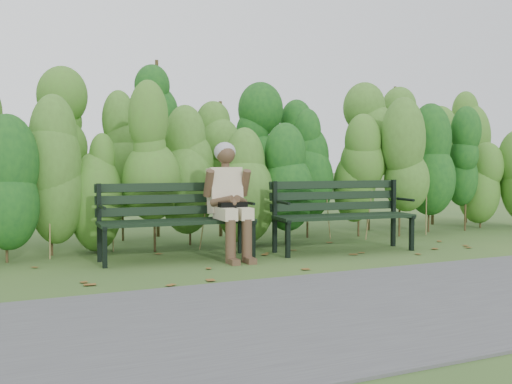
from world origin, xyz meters
name	(u,v)px	position (x,y,z in m)	size (l,w,h in m)	color
ground	(269,261)	(0.00, 0.00, 0.00)	(80.00, 80.00, 0.00)	#375626
footpath	(395,303)	(0.00, -2.20, 0.01)	(60.00, 2.50, 0.01)	#474749
hedge_band	(210,150)	(0.00, 1.86, 1.26)	(11.04, 1.67, 2.42)	#47381E
leaf_litter	(318,264)	(0.38, -0.40, 0.00)	(5.56, 1.95, 0.01)	brown
bench_left	(175,214)	(-0.90, 0.58, 0.51)	(1.75, 0.65, 0.86)	black
bench_right	(341,209)	(1.14, 0.32, 0.51)	(1.78, 0.73, 0.87)	black
seated_woman	(229,194)	(-0.33, 0.37, 0.74)	(0.54, 0.80, 1.33)	#C5B699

